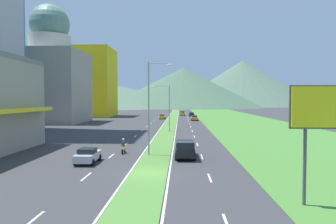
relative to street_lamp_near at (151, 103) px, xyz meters
name	(u,v)px	position (x,y,z in m)	size (l,w,h in m)	color
ground_plane	(149,174)	(0.67, -8.92, -6.03)	(600.00, 600.00, 0.00)	#38383A
grass_median	(171,122)	(0.67, 51.08, -6.00)	(3.20, 240.00, 0.06)	#518438
grass_verge_right	(245,122)	(21.27, 51.08, -6.00)	(24.00, 240.00, 0.06)	#477F33
lane_dash_left_1	(32,221)	(-4.43, -19.50, -6.02)	(0.16, 2.80, 0.01)	silver
lane_dash_left_2	(86,177)	(-4.43, -10.09, -6.02)	(0.16, 2.80, 0.01)	silver
lane_dash_left_3	(111,156)	(-4.43, -0.68, -6.02)	(0.16, 2.80, 0.01)	silver
lane_dash_left_4	(126,144)	(-4.43, 8.74, -6.02)	(0.16, 2.80, 0.01)	silver
lane_dash_left_5	(135,136)	(-4.43, 18.15, -6.02)	(0.16, 2.80, 0.01)	silver
lane_dash_left_6	(142,131)	(-4.43, 27.57, -6.02)	(0.16, 2.80, 0.01)	silver
lane_dash_left_7	(147,127)	(-4.43, 36.98, -6.02)	(0.16, 2.80, 0.01)	silver
lane_dash_left_8	(151,124)	(-4.43, 46.39, -6.02)	(0.16, 2.80, 0.01)	silver
lane_dash_left_9	(154,121)	(-4.43, 55.81, -6.02)	(0.16, 2.80, 0.01)	silver
lane_dash_left_10	(156,119)	(-4.43, 65.22, -6.02)	(0.16, 2.80, 0.01)	silver
lane_dash_left_11	(158,117)	(-4.43, 74.63, -6.02)	(0.16, 2.80, 0.01)	silver
lane_dash_left_12	(160,116)	(-4.43, 84.05, -6.02)	(0.16, 2.80, 0.01)	silver
lane_dash_left_13	(162,115)	(-4.43, 93.46, -6.02)	(0.16, 2.80, 0.01)	silver
lane_dash_left_14	(163,114)	(-4.43, 102.88, -6.02)	(0.16, 2.80, 0.01)	silver
lane_dash_left_15	(164,113)	(-4.43, 112.29, -6.02)	(0.16, 2.80, 0.01)	silver
lane_dash_right_1	(227,224)	(5.77, -19.50, -6.02)	(0.16, 2.80, 0.01)	silver
lane_dash_right_2	(210,178)	(5.77, -10.09, -6.02)	(0.16, 2.80, 0.01)	silver
lane_dash_right_3	(202,157)	(5.77, -0.68, -6.02)	(0.16, 2.80, 0.01)	silver
lane_dash_right_4	(197,144)	(5.77, 8.74, -6.02)	(0.16, 2.80, 0.01)	silver
lane_dash_right_5	(194,137)	(5.77, 18.15, -6.02)	(0.16, 2.80, 0.01)	silver
lane_dash_right_6	(192,131)	(5.77, 27.57, -6.02)	(0.16, 2.80, 0.01)	silver
lane_dash_right_7	(191,127)	(5.77, 36.98, -6.02)	(0.16, 2.80, 0.01)	silver
lane_dash_right_8	(190,124)	(5.77, 46.39, -6.02)	(0.16, 2.80, 0.01)	silver
lane_dash_right_9	(189,121)	(5.77, 55.81, -6.02)	(0.16, 2.80, 0.01)	silver
lane_dash_right_10	(188,119)	(5.77, 65.22, -6.02)	(0.16, 2.80, 0.01)	silver
lane_dash_right_11	(187,117)	(5.77, 74.63, -6.02)	(0.16, 2.80, 0.01)	silver
lane_dash_right_12	(187,116)	(5.77, 84.05, -6.02)	(0.16, 2.80, 0.01)	silver
lane_dash_right_13	(186,115)	(5.77, 93.46, -6.02)	(0.16, 2.80, 0.01)	silver
lane_dash_right_14	(186,114)	(5.77, 102.88, -6.02)	(0.16, 2.80, 0.01)	silver
lane_dash_right_15	(186,113)	(5.77, 112.29, -6.02)	(0.16, 2.80, 0.01)	silver
edge_line_median_left	(164,122)	(-1.08, 51.08, -6.02)	(0.16, 240.00, 0.01)	silver
edge_line_median_right	(177,122)	(2.42, 51.08, -6.02)	(0.16, 240.00, 0.01)	silver
domed_building	(50,75)	(-32.57, 49.63, 7.15)	(18.06, 18.06, 32.43)	#9E9384
midrise_colored	(89,83)	(-31.03, 81.00, 6.68)	(17.91, 17.91, 25.41)	yellow
hill_far_left	(73,90)	(-94.75, 246.05, 8.57)	(237.34, 237.34, 29.20)	#516B56
hill_far_center	(183,88)	(5.27, 219.55, 9.95)	(127.30, 127.30, 31.94)	#47664C
hill_far_right	(242,83)	(64.06, 274.92, 16.18)	(142.25, 142.25, 44.41)	#516B56
street_lamp_near	(151,103)	(0.00, 0.00, 0.00)	(2.71, 0.28, 10.66)	#99999E
street_lamp_mid	(167,105)	(0.76, 26.88, -0.66)	(3.37, 0.38, 9.24)	#99999E
car_0	(88,155)	(-5.94, -4.61, -5.25)	(1.94, 4.18, 1.51)	#B2B2B7
car_1	(192,114)	(7.60, 83.56, -5.29)	(2.01, 4.71, 1.44)	navy
car_2	(162,117)	(-2.55, 65.95, -5.26)	(1.90, 4.13, 1.48)	yellow
car_3	(182,113)	(4.13, 88.91, -5.20)	(1.97, 4.59, 1.63)	yellow
car_4	(194,118)	(7.59, 58.63, -5.24)	(1.95, 4.19, 1.54)	#C6842D
pickup_truck_0	(185,149)	(3.90, -1.64, -5.04)	(2.18, 5.40, 2.00)	black
motorcycle_rider	(123,147)	(-3.39, 1.14, -5.28)	(0.36, 2.00, 1.80)	black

